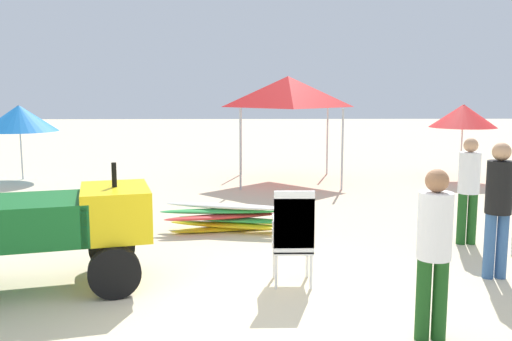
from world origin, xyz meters
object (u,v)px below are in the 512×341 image
utility_cart (46,225)px  stacked_plastic_chairs (293,230)px  lifeguard_far_right (434,244)px  beach_umbrella_left (463,116)px  lifeguard_near_center (499,201)px  popup_canopy (288,92)px  beach_umbrella_mid (19,118)px  surfboard_pile (232,218)px  lifeguard_near_left (469,184)px

utility_cart → stacked_plastic_chairs: size_ratio=2.31×
utility_cart → lifeguard_far_right: bearing=-19.8°
beach_umbrella_left → lifeguard_far_right: bearing=-112.6°
lifeguard_far_right → lifeguard_near_center: bearing=51.2°
lifeguard_far_right → utility_cart: bearing=160.2°
beach_umbrella_left → popup_canopy: bearing=-177.1°
lifeguard_near_center → utility_cart: bearing=-177.4°
utility_cart → beach_umbrella_mid: beach_umbrella_mid is taller
surfboard_pile → lifeguard_near_center: lifeguard_near_center is taller
lifeguard_near_center → beach_umbrella_mid: (-9.10, 8.08, 0.63)m
stacked_plastic_chairs → lifeguard_far_right: size_ratio=0.73×
utility_cart → beach_umbrella_left: beach_umbrella_left is taller
lifeguard_far_right → surfboard_pile: bearing=115.6°
beach_umbrella_mid → lifeguard_far_right: bearing=-51.9°
lifeguard_near_center → lifeguard_far_right: lifeguard_near_center is taller
surfboard_pile → lifeguard_far_right: lifeguard_far_right is taller
beach_umbrella_left → beach_umbrella_mid: beach_umbrella_left is taller
popup_canopy → beach_umbrella_mid: popup_canopy is taller
utility_cart → beach_umbrella_left: 11.49m
stacked_plastic_chairs → beach_umbrella_left: size_ratio=0.60×
lifeguard_far_right → popup_canopy: 9.46m
surfboard_pile → stacked_plastic_chairs: bearing=-73.1°
lifeguard_near_center → beach_umbrella_left: 8.28m
stacked_plastic_chairs → surfboard_pile: 2.79m
popup_canopy → stacked_plastic_chairs: bearing=-93.9°
stacked_plastic_chairs → beach_umbrella_left: 9.63m
lifeguard_near_left → lifeguard_far_right: bearing=-116.6°
utility_cart → stacked_plastic_chairs: bearing=0.4°
lifeguard_near_center → lifeguard_far_right: (-1.40, -1.74, -0.05)m
stacked_plastic_chairs → beach_umbrella_mid: bearing=128.1°
surfboard_pile → popup_canopy: popup_canopy is taller
popup_canopy → beach_umbrella_mid: (-7.05, 0.49, -0.69)m
beach_umbrella_left → surfboard_pile: bearing=-137.8°
utility_cart → lifeguard_near_center: bearing=2.6°
lifeguard_near_left → popup_canopy: 6.59m
utility_cart → lifeguard_far_right: size_ratio=1.68×
lifeguard_near_left → lifeguard_far_right: (-1.66, -3.31, 0.00)m
surfboard_pile → lifeguard_near_left: size_ratio=1.46×
lifeguard_near_center → lifeguard_far_right: bearing=-128.8°
utility_cart → surfboard_pile: bearing=51.1°
lifeguard_near_center → popup_canopy: 7.98m
surfboard_pile → lifeguard_near_left: bearing=-12.8°
lifeguard_far_right → popup_canopy: bearing=94.0°
lifeguard_near_center → beach_umbrella_left: size_ratio=0.87×
lifeguard_near_left → beach_umbrella_left: bearing=69.6°
stacked_plastic_chairs → surfboard_pile: (-0.80, 2.64, -0.46)m
lifeguard_near_left → popup_canopy: bearing=111.1°
utility_cart → surfboard_pile: size_ratio=1.15×
surfboard_pile → lifeguard_near_left: 3.81m
beach_umbrella_left → lifeguard_near_left: bearing=-110.4°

